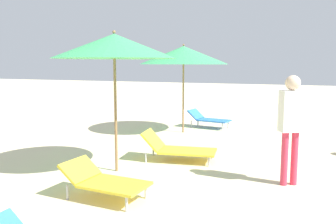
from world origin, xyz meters
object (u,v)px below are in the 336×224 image
at_px(lounger_third_shoreside, 177,148).
at_px(lounger_third_inland, 104,180).
at_px(umbrella_farthest, 183,55).
at_px(umbrella_third, 114,46).
at_px(person_walking_near, 291,118).
at_px(lounger_farthest_shoreside, 208,119).

bearing_deg(lounger_third_shoreside, lounger_third_inland, -105.11).
distance_m(lounger_third_shoreside, umbrella_farthest, 3.65).
height_order(umbrella_third, umbrella_farthest, umbrella_third).
bearing_deg(umbrella_farthest, umbrella_third, -86.99).
xyz_separation_m(umbrella_third, lounger_third_shoreside, (0.77, 1.12, -2.02)).
relative_size(lounger_third_inland, person_walking_near, 0.71).
bearing_deg(person_walking_near, lounger_farthest_shoreside, -179.67).
distance_m(lounger_third_inland, person_walking_near, 3.09).
bearing_deg(umbrella_third, umbrella_farthest, 93.01).
bearing_deg(lounger_farthest_shoreside, umbrella_farthest, -107.04).
relative_size(umbrella_third, umbrella_farthest, 1.01).
distance_m(lounger_third_inland, lounger_farthest_shoreside, 6.32).
bearing_deg(lounger_third_inland, lounger_third_shoreside, 87.31).
relative_size(lounger_third_shoreside, person_walking_near, 0.88).
bearing_deg(lounger_third_shoreside, umbrella_farthest, 98.45).
xyz_separation_m(lounger_third_shoreside, lounger_farthest_shoreside, (-0.52, 3.94, 0.02)).
relative_size(umbrella_farthest, lounger_farthest_shoreside, 1.90).
bearing_deg(lounger_farthest_shoreside, umbrella_third, -85.66).
height_order(lounger_third_inland, umbrella_farthest, umbrella_farthest).
height_order(umbrella_third, person_walking_near, umbrella_third).
height_order(umbrella_third, lounger_third_shoreside, umbrella_third).
bearing_deg(umbrella_farthest, lounger_third_inland, -81.71).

